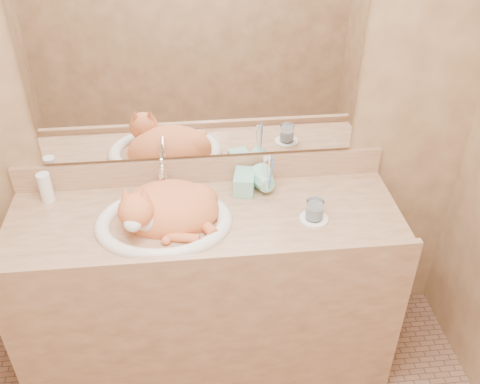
{
  "coord_description": "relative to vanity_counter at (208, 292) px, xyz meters",
  "views": [
    {
      "loc": [
        -0.03,
        -0.98,
        2.18
      ],
      "look_at": [
        0.14,
        0.7,
        0.98
      ],
      "focal_mm": 40.0,
      "sensor_mm": 36.0,
      "label": 1
    }
  ],
  "objects": [
    {
      "name": "lotion_bottle",
      "position": [
        -0.65,
        0.19,
        0.49
      ],
      "size": [
        0.05,
        0.05,
        0.13
      ],
      "primitive_type": "cylinder",
      "color": "white",
      "rests_on": "vanity_counter"
    },
    {
      "name": "soap_dispenser",
      "position": [
        0.17,
        0.11,
        0.52
      ],
      "size": [
        0.1,
        0.1,
        0.19
      ],
      "primitive_type": "imported",
      "rotation": [
        0.0,
        0.0,
        -0.21
      ],
      "color": "#7CC6AE",
      "rests_on": "vanity_counter"
    },
    {
      "name": "cat",
      "position": [
        -0.15,
        -0.0,
        0.49
      ],
      "size": [
        0.42,
        0.35,
        0.22
      ],
      "primitive_type": null,
      "rotation": [
        0.0,
        0.0,
        -0.06
      ],
      "color": "#C55B2D",
      "rests_on": "sink_basin"
    },
    {
      "name": "vanity_counter",
      "position": [
        0.0,
        0.0,
        0.0
      ],
      "size": [
        1.6,
        0.55,
        0.85
      ],
      "primitive_type": null,
      "color": "brown",
      "rests_on": "floor"
    },
    {
      "name": "mirror",
      "position": [
        0.0,
        0.26,
        0.97
      ],
      "size": [
        1.3,
        0.02,
        0.8
      ],
      "primitive_type": "cube",
      "color": "white",
      "rests_on": "wall_back"
    },
    {
      "name": "water_glass",
      "position": [
        0.43,
        -0.06,
        0.48
      ],
      "size": [
        0.07,
        0.07,
        0.08
      ],
      "primitive_type": "cylinder",
      "color": "silver",
      "rests_on": "saucer"
    },
    {
      "name": "sink_basin",
      "position": [
        -0.16,
        -0.02,
        0.51
      ],
      "size": [
        0.61,
        0.54,
        0.17
      ],
      "primitive_type": null,
      "rotation": [
        0.0,
        0.0,
        0.2
      ],
      "color": "white",
      "rests_on": "vanity_counter"
    },
    {
      "name": "saucer",
      "position": [
        0.43,
        -0.06,
        0.43
      ],
      "size": [
        0.12,
        0.12,
        0.01
      ],
      "primitive_type": "cylinder",
      "color": "white",
      "rests_on": "vanity_counter"
    },
    {
      "name": "wall_back",
      "position": [
        0.0,
        0.28,
        0.82
      ],
      "size": [
        2.4,
        0.02,
        2.5
      ],
      "primitive_type": "cube",
      "color": "brown",
      "rests_on": "ground"
    },
    {
      "name": "toothbrush_cup",
      "position": [
        0.27,
        0.11,
        0.48
      ],
      "size": [
        0.13,
        0.13,
        0.1
      ],
      "primitive_type": "imported",
      "rotation": [
        0.0,
        0.0,
        0.23
      ],
      "color": "#7CC6AE",
      "rests_on": "vanity_counter"
    },
    {
      "name": "toothbrushes",
      "position": [
        0.27,
        0.11,
        0.55
      ],
      "size": [
        0.03,
        0.03,
        0.2
      ],
      "primitive_type": null,
      "color": "white",
      "rests_on": "toothbrush_cup"
    },
    {
      "name": "faucet",
      "position": [
        -0.16,
        0.18,
        0.5
      ],
      "size": [
        0.05,
        0.11,
        0.16
      ],
      "primitive_type": null,
      "rotation": [
        0.0,
        0.0,
        -0.05
      ],
      "color": "white",
      "rests_on": "vanity_counter"
    }
  ]
}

